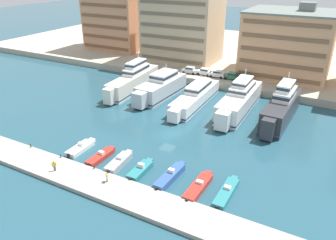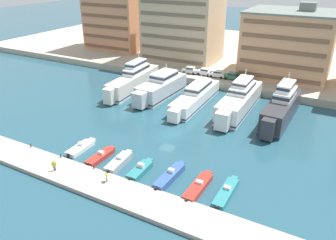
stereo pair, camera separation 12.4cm
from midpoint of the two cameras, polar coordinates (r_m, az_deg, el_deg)
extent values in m
plane|color=#234C5B|center=(58.95, -0.05, -2.71)|extent=(400.00, 400.00, 0.00)
cube|color=#ADA38E|center=(113.86, 15.34, 10.83)|extent=(180.00, 70.00, 1.74)
cube|color=#9E998E|center=(46.41, -10.76, -11.41)|extent=(120.00, 5.31, 0.62)
cube|color=silver|center=(80.48, -5.90, 6.56)|extent=(4.91, 19.53, 3.97)
cube|color=silver|center=(72.20, -10.15, 4.14)|extent=(2.19, 2.01, 3.38)
cube|color=#192347|center=(80.90, -5.86, 5.70)|extent=(4.96, 19.72, 0.24)
cube|color=white|center=(80.83, -5.47, 8.73)|extent=(3.43, 8.28, 1.56)
cube|color=#233342|center=(80.78, -5.47, 8.83)|extent=(3.47, 8.36, 0.56)
cube|color=white|center=(80.42, -5.51, 9.73)|extent=(2.67, 6.46, 1.40)
cube|color=#233342|center=(80.38, -5.51, 9.83)|extent=(2.71, 6.52, 0.50)
cylinder|color=silver|center=(81.02, -5.12, 11.04)|extent=(0.16, 0.16, 1.80)
cube|color=silver|center=(89.13, -2.55, 7.94)|extent=(3.27, 1.09, 0.20)
cube|color=silver|center=(76.19, -1.08, 5.55)|extent=(5.64, 15.26, 3.86)
cube|color=silver|center=(69.48, -4.87, 3.54)|extent=(2.83, 2.60, 3.28)
cube|color=black|center=(76.62, -1.07, 4.67)|extent=(5.70, 15.41, 0.24)
cube|color=white|center=(76.21, -0.64, 7.75)|extent=(4.15, 6.49, 1.66)
cube|color=#233342|center=(76.16, -0.64, 7.87)|extent=(4.20, 6.56, 0.60)
cylinder|color=silver|center=(76.48, -0.26, 9.17)|extent=(0.16, 0.16, 1.80)
cube|color=silver|center=(82.95, 1.88, 6.59)|extent=(4.24, 1.10, 0.20)
cube|color=white|center=(72.07, 4.90, 3.85)|extent=(4.49, 19.35, 2.85)
cube|color=white|center=(63.16, 1.20, 0.80)|extent=(2.28, 2.08, 2.42)
cube|color=#192347|center=(72.41, 4.87, 3.17)|extent=(4.53, 19.54, 0.24)
cube|color=white|center=(72.57, 5.41, 5.81)|extent=(3.35, 8.16, 1.49)
cube|color=#233342|center=(72.52, 5.41, 5.92)|extent=(3.39, 8.24, 0.54)
cylinder|color=silver|center=(73.11, 5.82, 7.30)|extent=(0.16, 0.16, 1.80)
cube|color=white|center=(81.14, 7.65, 5.73)|extent=(3.47, 0.98, 0.20)
cube|color=white|center=(69.87, 12.39, 3.10)|extent=(4.77, 19.00, 3.93)
cube|color=white|center=(60.55, 9.55, -0.11)|extent=(2.55, 2.32, 3.34)
cube|color=#192347|center=(70.35, 12.30, 2.13)|extent=(4.82, 19.19, 0.24)
cube|color=white|center=(70.22, 12.93, 5.50)|extent=(3.66, 8.00, 1.42)
cube|color=#233342|center=(70.18, 12.94, 5.61)|extent=(3.70, 8.08, 0.51)
cube|color=white|center=(69.80, 13.03, 6.51)|extent=(2.85, 6.24, 1.21)
cube|color=#233342|center=(69.76, 13.04, 6.61)|extent=(2.89, 6.30, 0.43)
cylinder|color=silver|center=(70.46, 13.42, 7.94)|extent=(0.16, 0.16, 1.80)
cube|color=white|center=(79.21, 14.40, 4.88)|extent=(3.91, 0.94, 0.20)
cube|color=#333338|center=(67.59, 19.17, 1.62)|extent=(4.66, 17.66, 4.28)
cube|color=#333338|center=(58.88, 17.05, -1.50)|extent=(2.27, 2.08, 3.63)
cube|color=#334C7F|center=(68.13, 19.01, 0.55)|extent=(4.71, 17.84, 0.24)
cube|color=white|center=(67.74, 19.78, 4.31)|extent=(3.39, 7.47, 1.69)
cube|color=#233342|center=(67.68, 19.80, 4.44)|extent=(3.43, 7.55, 0.61)
cube|color=white|center=(67.23, 19.98, 5.55)|extent=(2.65, 5.83, 1.45)
cube|color=#233342|center=(67.19, 19.99, 5.67)|extent=(2.68, 5.89, 0.52)
cylinder|color=silver|center=(67.78, 20.38, 7.10)|extent=(0.16, 0.16, 1.80)
cube|color=#333338|center=(76.41, 20.64, 3.33)|extent=(3.42, 1.03, 0.20)
cube|color=white|center=(56.16, -15.01, -4.79)|extent=(2.03, 5.19, 0.72)
cube|color=white|center=(58.04, -13.11, -3.52)|extent=(1.07, 0.89, 0.61)
cube|color=silver|center=(56.10, -14.82, -4.07)|extent=(1.07, 0.62, 0.52)
cube|color=#283847|center=(56.24, -14.64, -3.88)|extent=(0.96, 0.10, 0.31)
cube|color=black|center=(54.41, -16.92, -5.91)|extent=(0.37, 0.29, 0.60)
cube|color=red|center=(52.96, -11.72, -6.34)|extent=(1.69, 5.33, 0.77)
cube|color=red|center=(54.86, -9.72, -4.96)|extent=(0.89, 0.73, 0.66)
cube|color=silver|center=(52.89, -11.50, -5.58)|extent=(0.89, 0.62, 0.46)
cube|color=#283847|center=(53.03, -11.31, -5.39)|extent=(0.80, 0.09, 0.28)
cube|color=black|center=(51.16, -13.78, -7.60)|extent=(0.37, 0.29, 0.60)
cube|color=#9EA3A8|center=(50.78, -8.56, -7.39)|extent=(2.17, 5.66, 1.03)
cube|color=#9EA3A8|center=(53.01, -6.79, -5.75)|extent=(1.01, 0.85, 0.88)
cube|color=silver|center=(50.68, -8.37, -6.46)|extent=(1.00, 0.67, 0.44)
cube|color=#283847|center=(50.85, -8.21, -6.25)|extent=(0.87, 0.15, 0.26)
cube|color=black|center=(48.68, -10.42, -8.92)|extent=(0.38, 0.31, 0.60)
cube|color=teal|center=(48.73, -4.87, -8.80)|extent=(1.83, 5.01, 0.91)
cube|color=teal|center=(50.74, -3.19, -7.22)|extent=(0.96, 0.79, 0.77)
cube|color=silver|center=(48.58, -4.67, -7.86)|extent=(0.95, 0.62, 0.59)
cube|color=#283847|center=(48.73, -4.50, -7.61)|extent=(0.86, 0.10, 0.36)
cube|color=black|center=(46.83, -6.61, -10.26)|extent=(0.37, 0.29, 0.60)
cube|color=#33569E|center=(47.18, 0.31, -9.88)|extent=(1.80, 6.71, 1.04)
cube|color=#33569E|center=(49.81, 2.44, -7.79)|extent=(0.88, 0.73, 0.89)
cube|color=silver|center=(47.09, 0.62, -8.81)|extent=(0.88, 0.63, 0.51)
cube|color=#283847|center=(47.25, 0.79, -8.57)|extent=(0.78, 0.11, 0.31)
cube|color=black|center=(44.69, -2.02, -11.95)|extent=(0.37, 0.29, 0.60)
cube|color=red|center=(45.54, 5.28, -11.63)|extent=(1.84, 6.55, 0.85)
cube|color=red|center=(48.25, 7.10, -9.36)|extent=(0.95, 0.79, 0.72)
cube|color=silver|center=(45.55, 5.57, -10.70)|extent=(0.95, 0.62, 0.36)
cube|color=#283847|center=(45.72, 5.72, -10.46)|extent=(0.85, 0.10, 0.21)
cube|color=black|center=(42.98, 3.30, -13.90)|extent=(0.37, 0.29, 0.60)
cube|color=teal|center=(45.07, 10.10, -12.46)|extent=(1.60, 6.61, 0.81)
cube|color=teal|center=(47.89, 11.54, -10.05)|extent=(0.87, 0.72, 0.69)
cube|color=silver|center=(45.09, 10.36, -11.51)|extent=(0.87, 0.60, 0.39)
cube|color=#283847|center=(45.27, 10.49, -11.25)|extent=(0.79, 0.08, 0.23)
cube|color=black|center=(42.37, 8.51, -14.91)|extent=(0.36, 0.28, 0.60)
cube|color=#B7BCC1|center=(87.75, 3.86, 8.56)|extent=(4.14, 1.81, 0.80)
cube|color=#B7BCC1|center=(87.48, 3.97, 9.01)|extent=(2.14, 1.62, 0.68)
cube|color=#1E2833|center=(87.48, 3.97, 9.01)|extent=(2.10, 1.63, 0.37)
cylinder|color=black|center=(87.63, 2.82, 8.29)|extent=(0.65, 0.24, 0.64)
cylinder|color=black|center=(89.12, 3.27, 8.57)|extent=(0.65, 0.24, 0.64)
cylinder|color=black|center=(86.62, 4.46, 8.04)|extent=(0.65, 0.24, 0.64)
cylinder|color=black|center=(88.13, 4.89, 8.33)|extent=(0.65, 0.24, 0.64)
cube|color=white|center=(86.68, 6.43, 8.25)|extent=(4.11, 1.73, 0.80)
cube|color=white|center=(86.41, 6.54, 8.70)|extent=(2.11, 1.58, 0.68)
cube|color=#1E2833|center=(86.41, 6.54, 8.70)|extent=(2.07, 1.59, 0.37)
cylinder|color=black|center=(86.52, 5.36, 7.98)|extent=(0.64, 0.23, 0.64)
cylinder|color=black|center=(88.03, 5.80, 8.27)|extent=(0.64, 0.23, 0.64)
cylinder|color=black|center=(85.58, 7.04, 7.71)|extent=(0.64, 0.23, 0.64)
cylinder|color=black|center=(87.10, 7.46, 8.00)|extent=(0.64, 0.23, 0.64)
cube|color=white|center=(85.30, 8.61, 7.84)|extent=(4.14, 1.80, 0.80)
cube|color=white|center=(85.04, 8.74, 8.29)|extent=(2.14, 1.61, 0.68)
cube|color=#1E2833|center=(85.04, 8.74, 8.29)|extent=(2.10, 1.62, 0.37)
cylinder|color=black|center=(85.07, 7.54, 7.57)|extent=(0.65, 0.24, 0.64)
cylinder|color=black|center=(86.60, 7.93, 7.87)|extent=(0.65, 0.24, 0.64)
cylinder|color=black|center=(84.26, 9.27, 7.28)|extent=(0.65, 0.24, 0.64)
cylinder|color=black|center=(85.81, 9.64, 7.59)|extent=(0.65, 0.24, 0.64)
cube|color=#2D6642|center=(84.24, 11.12, 7.42)|extent=(4.14, 1.79, 0.80)
cube|color=#2D6642|center=(83.98, 11.26, 7.88)|extent=(2.13, 1.61, 0.68)
cube|color=#1E2833|center=(83.98, 11.26, 7.88)|extent=(2.09, 1.62, 0.37)
cylinder|color=black|center=(83.94, 10.04, 7.16)|extent=(0.64, 0.23, 0.64)
cylinder|color=black|center=(85.50, 10.40, 7.46)|extent=(0.64, 0.23, 0.64)
cylinder|color=black|center=(83.24, 11.81, 6.85)|extent=(0.64, 0.23, 0.64)
cylinder|color=black|center=(84.81, 12.14, 7.16)|extent=(0.64, 0.23, 0.64)
cube|color=#2D6642|center=(83.27, 13.36, 6.99)|extent=(4.13, 1.79, 0.80)
cube|color=#2D6642|center=(83.01, 13.51, 7.46)|extent=(2.13, 1.60, 0.68)
cube|color=#1E2833|center=(83.01, 13.51, 7.46)|extent=(2.09, 1.62, 0.37)
cylinder|color=black|center=(82.91, 12.28, 6.73)|extent=(0.64, 0.23, 0.64)
cylinder|color=black|center=(84.48, 12.60, 7.05)|extent=(0.64, 0.23, 0.64)
cylinder|color=black|center=(82.31, 14.09, 6.41)|extent=(0.64, 0.23, 0.64)
cylinder|color=black|center=(83.89, 14.38, 6.73)|extent=(0.64, 0.23, 0.64)
cube|color=tan|center=(115.80, -8.73, 18.67)|extent=(19.15, 14.79, 26.09)
cube|color=brown|center=(111.85, -10.66, 12.36)|extent=(17.62, 0.24, 0.90)
cube|color=brown|center=(111.18, -10.80, 13.99)|extent=(17.62, 0.24, 0.90)
cube|color=brown|center=(110.61, -10.94, 15.64)|extent=(17.62, 0.24, 0.90)
cube|color=brown|center=(110.13, -11.09, 17.31)|extent=(17.62, 0.24, 0.90)
cube|color=brown|center=(109.75, -11.23, 18.99)|extent=(17.62, 0.24, 0.90)
cube|color=#C6AD89|center=(99.14, 2.63, 17.43)|extent=(21.21, 13.93, 24.72)
cube|color=#6D5F4B|center=(95.09, 0.60, 10.46)|extent=(19.51, 0.24, 0.90)
cube|color=#6D5F4B|center=(94.35, 0.61, 12.27)|extent=(19.51, 0.24, 0.90)
cube|color=#6D5F4B|center=(93.69, 0.62, 14.11)|extent=(19.51, 0.24, 0.90)
cube|color=#6D5F4B|center=(93.14, 0.62, 15.98)|extent=(19.51, 0.24, 0.90)
cube|color=#6D5F4B|center=(92.69, 0.63, 17.86)|extent=(19.51, 0.24, 0.90)
cube|color=#6D5F4B|center=(92.33, 0.64, 19.76)|extent=(19.51, 0.24, 0.90)
cube|color=tan|center=(90.37, 20.29, 12.26)|extent=(20.84, 17.62, 15.71)
cube|color=brown|center=(83.38, 18.58, 6.99)|extent=(19.17, 0.24, 0.90)
cube|color=brown|center=(82.52, 18.88, 9.06)|extent=(19.17, 0.24, 0.90)
cube|color=brown|center=(81.76, 19.19, 11.16)|extent=(19.17, 0.24, 0.90)
cube|color=brown|center=(81.12, 19.51, 13.31)|extent=(19.17, 0.24, 0.90)
cube|color=brown|center=(80.60, 19.84, 15.48)|extent=(19.17, 0.24, 0.90)
cube|color=slate|center=(89.10, 21.09, 17.28)|extent=(21.25, 17.97, 0.40)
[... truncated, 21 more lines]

